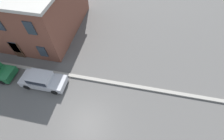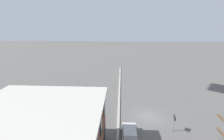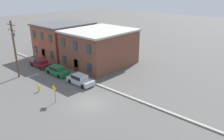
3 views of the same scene
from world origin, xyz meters
The scene contains 10 objects.
ground_plane centered at (0.00, 0.00, 0.00)m, with size 200.00×200.00×0.00m, color #565451.
kerb_strip centered at (0.00, 4.50, 0.08)m, with size 56.00×0.36×0.16m, color #9E998E.
apartment_corner centered at (-19.60, 11.00, 3.34)m, with size 9.07×10.52×6.64m.
apartment_midblock centered at (-9.69, 11.58, 3.19)m, with size 10.18×11.68×6.36m.
car_maroon centered at (-16.39, 3.27, 0.75)m, with size 4.40×1.92×1.43m.
car_green centered at (-11.02, 3.11, 0.75)m, with size 4.40×1.92×1.43m.
car_silver centered at (-5.36, 3.08, 0.75)m, with size 4.40×1.92×1.43m.
caution_sign centered at (-3.36, -2.59, 1.63)m, with size 1.07×0.08×2.44m.
utility_pole centered at (-14.76, -1.60, 4.98)m, with size 2.40×0.44×8.85m.
fire_hydrant centered at (-7.64, -2.31, 0.48)m, with size 0.24×0.34×0.96m.
Camera 3 is at (17.77, -15.76, 13.17)m, focal length 35.00 mm.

